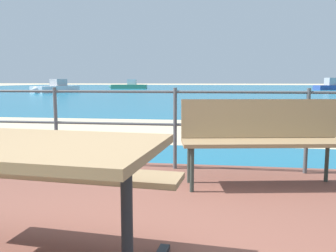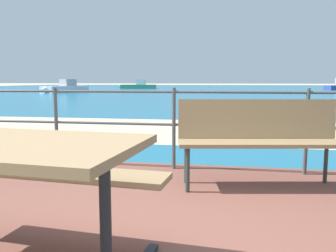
% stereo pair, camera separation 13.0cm
% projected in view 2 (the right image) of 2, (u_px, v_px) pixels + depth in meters
% --- Properties ---
extents(sea_water, '(90.00, 90.00, 0.01)m').
position_uv_depth(sea_water, '(224.00, 90.00, 40.94)').
color(sea_water, '#196B8E').
rests_on(sea_water, ground).
extents(beach_strip, '(54.02, 4.12, 0.01)m').
position_uv_depth(beach_strip, '(199.00, 130.00, 7.74)').
color(beach_strip, beige).
rests_on(beach_strip, ground).
extents(park_bench, '(1.62, 0.67, 0.85)m').
position_uv_depth(park_bench, '(259.00, 133.00, 3.44)').
color(park_bench, '#8C704C').
rests_on(park_bench, patio_paving).
extents(railing_fence, '(5.94, 0.04, 0.95)m').
position_uv_depth(railing_fence, '(174.00, 117.00, 4.08)').
color(railing_fence, '#4C5156').
rests_on(railing_fence, patio_paving).
extents(boat_near, '(5.21, 1.86, 1.22)m').
position_uv_depth(boat_near, '(138.00, 86.00, 46.89)').
color(boat_near, '#338466').
rests_on(boat_near, sea_water).
extents(boat_mid, '(2.79, 5.38, 1.20)m').
position_uv_depth(boat_mid, '(65.00, 88.00, 32.11)').
color(boat_mid, silver).
rests_on(boat_mid, sea_water).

